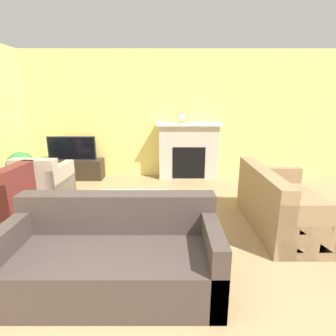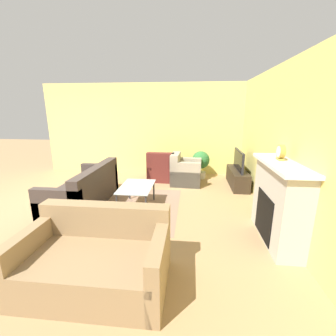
{
  "view_description": "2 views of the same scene",
  "coord_description": "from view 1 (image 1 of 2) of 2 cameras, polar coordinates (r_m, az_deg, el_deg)",
  "views": [
    {
      "loc": [
        0.36,
        -1.27,
        1.73
      ],
      "look_at": [
        0.35,
        2.73,
        0.65
      ],
      "focal_mm": 28.0,
      "sensor_mm": 36.0,
      "label": 1
    },
    {
      "loc": [
        4.03,
        3.04,
        1.93
      ],
      "look_at": [
        -0.04,
        2.61,
        0.87
      ],
      "focal_mm": 24.0,
      "sensor_mm": 36.0,
      "label": 2
    }
  ],
  "objects": [
    {
      "name": "couch_sectional",
      "position": [
        2.63,
        -11.69,
        -18.51
      ],
      "size": [
        1.94,
        0.86,
        0.82
      ],
      "color": "#3D332D",
      "rests_on": "ground_plane"
    },
    {
      "name": "armchair_by_window",
      "position": [
        4.48,
        -32.52,
        -5.97
      ],
      "size": [
        0.84,
        0.78,
        0.82
      ],
      "rotation": [
        0.0,
        0.0,
        -1.62
      ],
      "color": "#5B231E",
      "rests_on": "ground_plane"
    },
    {
      "name": "mantel_clock",
      "position": [
        5.63,
        3.09,
        10.99
      ],
      "size": [
        0.2,
        0.07,
        0.23
      ],
      "color": "#B79338",
      "rests_on": "fireplace"
    },
    {
      "name": "area_rug",
      "position": [
        3.64,
        -7.73,
        -13.45
      ],
      "size": [
        2.13,
        1.83,
        0.0
      ],
      "color": "#896B56",
      "rests_on": "ground_plane"
    },
    {
      "name": "couch_loveseat",
      "position": [
        3.92,
        24.07,
        -7.92
      ],
      "size": [
        0.96,
        1.58,
        0.82
      ],
      "rotation": [
        0.0,
        0.0,
        1.57
      ],
      "color": "#8C704C",
      "rests_on": "ground_plane"
    },
    {
      "name": "tv",
      "position": [
        5.99,
        -20.2,
        4.09
      ],
      "size": [
        1.02,
        0.06,
        0.51
      ],
      "color": "#232328",
      "rests_on": "tv_stand"
    },
    {
      "name": "tv_stand",
      "position": [
        6.09,
        -19.79,
        -0.24
      ],
      "size": [
        1.27,
        0.39,
        0.43
      ],
      "color": "#2D2319",
      "rests_on": "ground_plane"
    },
    {
      "name": "armchair_accent",
      "position": [
        4.85,
        -25.22,
        -3.51
      ],
      "size": [
        0.75,
        0.81,
        0.82
      ],
      "rotation": [
        0.0,
        0.0,
        3.08
      ],
      "color": "#9E937F",
      "rests_on": "ground_plane"
    },
    {
      "name": "fireplace",
      "position": [
        5.73,
        4.48,
        4.0
      ],
      "size": [
        1.38,
        0.43,
        1.21
      ],
      "color": "#BCB2A3",
      "rests_on": "ground_plane"
    },
    {
      "name": "potted_plant",
      "position": [
        5.45,
        -29.25,
        -0.09
      ],
      "size": [
        0.5,
        0.5,
        0.79
      ],
      "color": "beige",
      "rests_on": "ground_plane"
    },
    {
      "name": "wall_back",
      "position": [
        5.85,
        -3.53,
        11.33
      ],
      "size": [
        8.5,
        0.06,
        2.7
      ],
      "color": "#EADB72",
      "rests_on": "ground_plane"
    },
    {
      "name": "coffee_table",
      "position": [
        3.53,
        -7.8,
        -7.07
      ],
      "size": [
        0.93,
        0.63,
        0.45
      ],
      "color": "#333338",
      "rests_on": "ground_plane"
    }
  ]
}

